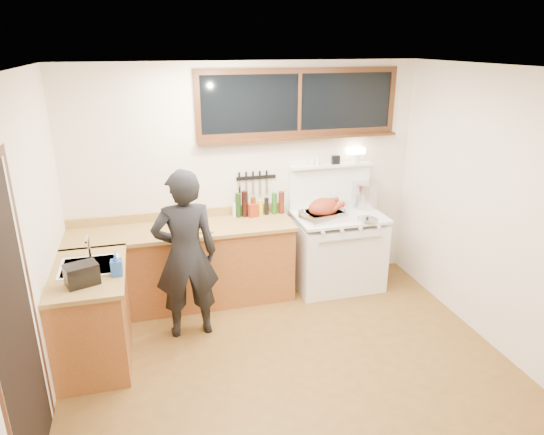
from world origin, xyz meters
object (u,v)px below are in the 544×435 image
object	(u,v)px
man	(186,255)
roast_turkey	(324,211)
cutting_board	(193,224)
vintage_stove	(337,249)

from	to	relation	value
man	roast_turkey	distance (m)	1.66
cutting_board	man	bearing A→B (deg)	-103.33
man	cutting_board	distance (m)	0.59
vintage_stove	cutting_board	size ratio (longest dim) A/B	3.29
man	cutting_board	bearing A→B (deg)	76.67
man	roast_turkey	size ratio (longest dim) A/B	3.38
cutting_board	vintage_stove	bearing A→B (deg)	0.45
vintage_stove	cutting_board	xyz separation A→B (m)	(-1.68, -0.01, 0.49)
vintage_stove	man	distance (m)	1.95
cutting_board	roast_turkey	distance (m)	1.45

